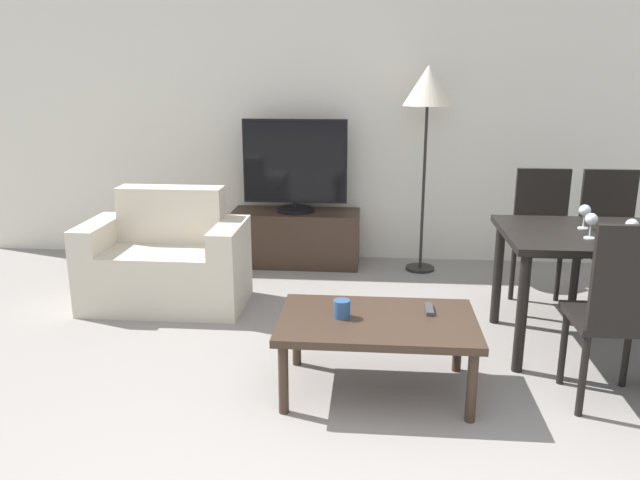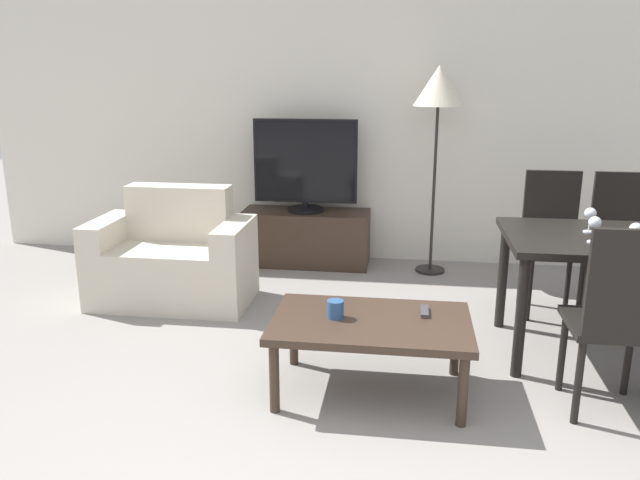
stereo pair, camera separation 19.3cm
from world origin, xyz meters
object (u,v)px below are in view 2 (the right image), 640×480
tv (305,166)px  coffee_table (371,328)px  tv_stand (306,238)px  dining_chair_far (621,238)px  wine_glass_right (590,215)px  dining_chair_far_left (551,235)px  wine_glass_center (595,224)px  dining_table (622,252)px  floor_lamp (439,93)px  dining_chair_near (618,314)px  remote_primary (425,311)px  armchair (174,260)px  cup_white_near (335,309)px  wine_glass_left (636,231)px

tv → coffee_table: bearing=-72.2°
tv_stand → dining_chair_far: size_ratio=1.12×
wine_glass_right → dining_chair_far_left: bearing=94.7°
tv_stand → wine_glass_center: bearing=-42.1°
dining_table → dining_chair_far_left: bearing=107.4°
tv → floor_lamp: bearing=-3.6°
tv → tv_stand: bearing=90.0°
tv → wine_glass_right: 2.38m
dining_chair_near → remote_primary: bearing=166.6°
dining_chair_far → dining_chair_near: bearing=-107.4°
tv → dining_chair_far: size_ratio=0.90×
dining_table → dining_chair_far: size_ratio=1.34×
armchair → dining_chair_far_left: size_ratio=1.16×
dining_chair_far → tv_stand: bearing=160.7°
dining_table → wine_glass_right: wine_glass_right is taller
tv → dining_table: (2.07, -1.52, -0.22)m
dining_chair_near → wine_glass_center: size_ratio=6.61×
armchair → dining_chair_far: 3.11m
wine_glass_center → dining_chair_far: bearing=63.5°
tv → wine_glass_right: tv is taller
dining_table → floor_lamp: 1.95m
cup_white_near → wine_glass_right: bearing=27.2°
wine_glass_left → wine_glass_center: size_ratio=1.00×
floor_lamp → cup_white_near: floor_lamp is taller
dining_table → cup_white_near: size_ratio=14.01×
tv → wine_glass_right: (1.89, -1.45, -0.03)m
floor_lamp → wine_glass_left: 2.08m
armchair → dining_table: (2.86, -0.51, 0.33)m
dining_table → dining_chair_far: dining_chair_far is taller
tv_stand → coffee_table: 2.27m
armchair → tv_stand: armchair is taller
armchair → cup_white_near: armchair is taller
dining_table → dining_chair_near: (-0.23, -0.72, -0.10)m
armchair → dining_chair_far: dining_chair_far is taller
coffee_table → wine_glass_left: (1.33, 0.36, 0.47)m
dining_table → dining_chair_far_left: 0.76m
floor_lamp → wine_glass_center: bearing=-63.7°
armchair → wine_glass_center: 2.78m
tv_stand → floor_lamp: size_ratio=0.65×
armchair → dining_table: armchair is taller
dining_chair_far_left → wine_glass_center: (0.02, -0.87, 0.29)m
coffee_table → cup_white_near: bearing=179.7°
dining_chair_near → dining_chair_far: bearing=72.6°
armchair → dining_table: size_ratio=0.86×
remote_primary → wine_glass_left: size_ratio=1.03×
tv_stand → dining_chair_far_left: 2.03m
dining_chair_near → dining_chair_far: same height
tv_stand → dining_chair_far: 2.45m
dining_table → wine_glass_right: size_ratio=8.87×
tv → floor_lamp: floor_lamp is taller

